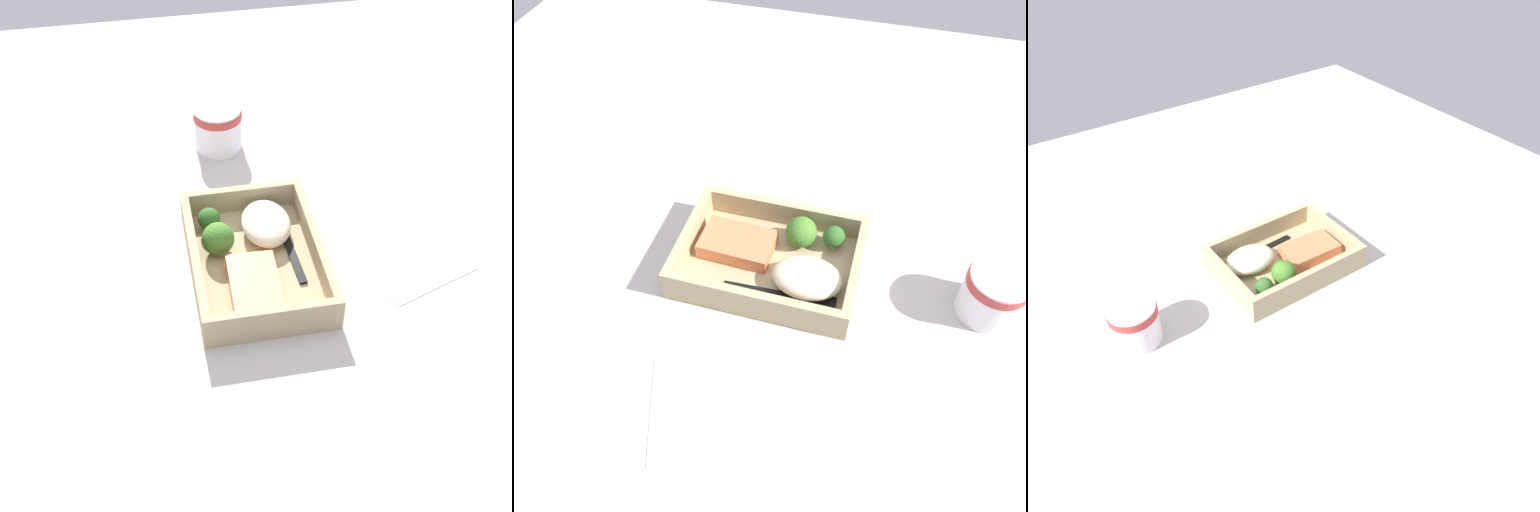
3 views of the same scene
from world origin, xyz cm
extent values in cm
cube|color=#B8B0AF|center=(0.00, 0.00, -1.00)|extent=(160.00, 160.00, 2.00)
cube|color=tan|center=(0.00, 0.00, 0.60)|extent=(25.53, 18.23, 1.20)
cube|color=tan|center=(0.00, -8.52, 3.17)|extent=(25.53, 1.20, 3.95)
cube|color=tan|center=(0.00, 8.52, 3.17)|extent=(25.53, 1.20, 3.95)
cube|color=tan|center=(-12.17, 0.00, 3.17)|extent=(1.20, 15.83, 3.95)
cube|color=tan|center=(12.17, 0.00, 3.17)|extent=(1.20, 15.83, 3.95)
cube|color=#E7764D|center=(-5.26, 1.18, 2.40)|extent=(10.77, 6.97, 2.40)
ellipsoid|color=beige|center=(6.01, -2.59, 3.04)|extent=(9.75, 7.11, 3.67)
cylinder|color=#7F985E|center=(3.39, 4.78, 1.83)|extent=(1.75, 1.75, 1.26)
sphere|color=#447729|center=(3.39, 4.78, 3.73)|extent=(4.62, 4.62, 4.62)
cylinder|color=#7B9D56|center=(8.14, 5.45, 1.87)|extent=(1.24, 1.24, 1.34)
sphere|color=#2F5E24|center=(8.14, 5.45, 3.43)|extent=(3.25, 3.25, 3.25)
cube|color=black|center=(1.05, -5.34, 1.42)|extent=(12.44, 1.73, 0.44)
cube|color=black|center=(8.94, -4.94, 1.42)|extent=(3.51, 2.37, 0.44)
cylinder|color=white|center=(30.19, 0.81, 3.81)|extent=(7.87, 7.87, 7.61)
cylinder|color=#B23833|center=(30.19, 0.81, 6.53)|extent=(8.11, 8.11, 1.37)
cube|color=white|center=(-3.39, -22.65, 0.12)|extent=(14.15, 16.84, 0.24)
camera|label=1|loc=(-69.29, 12.99, 71.96)|focal=50.00mm
camera|label=2|loc=(12.15, -43.38, 57.69)|focal=35.00mm
camera|label=3|loc=(42.02, 59.27, 64.26)|focal=35.00mm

